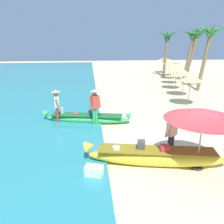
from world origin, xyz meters
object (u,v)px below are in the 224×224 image
person_vendor_hatted (95,105)px  person_tourist_customer (172,133)px  palm_tree_leaning_seaward (197,38)px  palm_tree_far_behind (194,38)px  palm_tree_mid_cluster (167,40)px  person_vendor_assistant (57,104)px  palm_tree_tall_inland (211,36)px  cooler_box (94,172)px  boat_green_midground (87,118)px  patio_umbrella_large (204,114)px  boat_yellow_foreground (156,156)px

person_vendor_hatted → person_tourist_customer: bearing=-53.7°
palm_tree_leaning_seaward → palm_tree_far_behind: palm_tree_leaning_seaward is taller
palm_tree_mid_cluster → palm_tree_far_behind: 4.13m
person_vendor_assistant → palm_tree_tall_inland: (11.06, 6.65, 3.29)m
person_vendor_assistant → palm_tree_leaning_seaward: size_ratio=0.32×
cooler_box → palm_tree_leaning_seaward: bearing=76.7°
boat_green_midground → person_vendor_hatted: person_vendor_hatted is taller
palm_tree_far_behind → patio_umbrella_large: bearing=-112.9°
palm_tree_far_behind → cooler_box: (-9.73, -15.38, -3.92)m
person_tourist_customer → person_vendor_assistant: person_vendor_assistant is taller
patio_umbrella_large → palm_tree_far_behind: size_ratio=0.47×
patio_umbrella_large → cooler_box: 3.74m
boat_green_midground → palm_tree_far_behind: bearing=46.4°
person_vendor_assistant → palm_tree_mid_cluster: 17.88m
boat_yellow_foreground → palm_tree_leaning_seaward: palm_tree_leaning_seaward is taller
palm_tree_tall_inland → person_vendor_assistant: bearing=-149.0°
person_vendor_assistant → boat_yellow_foreground: bearing=-49.6°
palm_tree_tall_inland → palm_tree_mid_cluster: (-0.82, 7.69, -0.28)m
person_tourist_customer → palm_tree_leaning_seaward: size_ratio=0.31×
person_tourist_customer → palm_tree_mid_cluster: bearing=72.3°
boat_green_midground → person_vendor_hatted: size_ratio=2.42×
boat_green_midground → patio_umbrella_large: bearing=-52.4°
boat_yellow_foreground → person_vendor_assistant: size_ratio=2.80×
person_vendor_hatted → palm_tree_leaning_seaward: bearing=50.5°
boat_yellow_foreground → boat_green_midground: boat_yellow_foreground is taller
person_vendor_hatted → palm_tree_far_behind: size_ratio=0.37×
boat_green_midground → palm_tree_leaning_seaward: 17.72m
person_vendor_hatted → person_vendor_assistant: (-1.86, 0.60, -0.07)m
person_vendor_hatted → palm_tree_mid_cluster: (8.38, 14.94, 2.94)m
palm_tree_tall_inland → boat_yellow_foreground: bearing=-123.4°
person_vendor_assistant → palm_tree_mid_cluster: (10.24, 14.34, 3.01)m
person_vendor_hatted → person_vendor_assistant: bearing=162.3°
boat_yellow_foreground → person_vendor_assistant: 5.85m
palm_tree_leaning_seaward → person_vendor_hatted: bearing=-129.5°
boat_yellow_foreground → patio_umbrella_large: patio_umbrella_large is taller
boat_green_midground → palm_tree_leaning_seaward: (11.46, 12.91, 3.97)m
person_vendor_hatted → person_tourist_customer: (2.52, -3.44, -0.11)m
patio_umbrella_large → palm_tree_far_behind: palm_tree_far_behind is taller
boat_yellow_foreground → person_vendor_hatted: person_vendor_hatted is taller
person_vendor_assistant → person_tourist_customer: bearing=-42.6°
person_tourist_customer → palm_tree_leaning_seaward: palm_tree_leaning_seaward is taller
palm_tree_mid_cluster → cooler_box: bearing=-113.8°
boat_yellow_foreground → palm_tree_mid_cluster: size_ratio=0.95×
person_tourist_customer → palm_tree_far_behind: 16.36m
person_vendor_hatted → cooler_box: person_vendor_hatted is taller
palm_tree_far_behind → palm_tree_tall_inland: bearing=-95.7°
boat_yellow_foreground → palm_tree_mid_cluster: (6.48, 18.77, 3.69)m
cooler_box → boat_green_midground: bearing=111.9°
patio_umbrella_large → palm_tree_mid_cluster: bearing=74.8°
boat_yellow_foreground → person_vendor_assistant: person_vendor_assistant is taller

